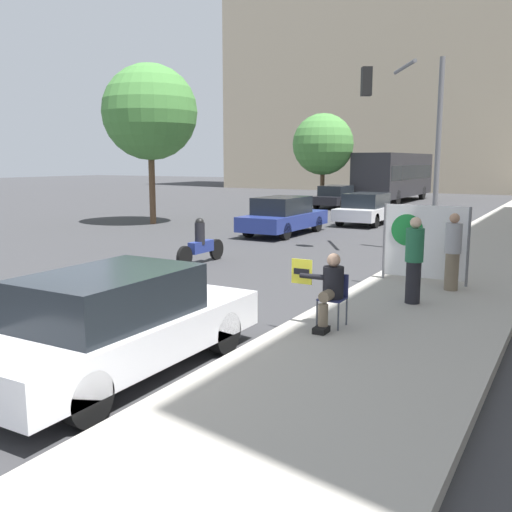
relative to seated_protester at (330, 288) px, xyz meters
The scene contains 16 objects.
ground_plane 3.92m from the seated_protester, 128.19° to the right, with size 160.00×160.00×0.00m, color #38383A.
sidewalk_curb 12.05m from the seated_protester, 85.53° to the left, with size 3.35×90.00×0.17m, color #A8A399.
building_backdrop_far 52.34m from the seated_protester, 95.01° to the left, with size 52.00×12.00×32.67m.
seated_protester is the anchor object (origin of this frame).
jogger_on_sidewalk 2.40m from the seated_protester, 71.20° to the left, with size 0.34×0.34×1.65m.
pedestrian_behind 3.96m from the seated_protester, 72.55° to the left, with size 0.34×0.34×1.62m.
protest_banner 4.32m from the seated_protester, 83.68° to the left, with size 1.89×0.06×1.72m.
traffic_light_pole 9.97m from the seated_protester, 97.61° to the left, with size 2.24×2.02×5.76m.
parked_car_curbside 3.48m from the seated_protester, 121.82° to the right, with size 1.75×4.42×1.43m.
car_on_road_nearest 13.19m from the seated_protester, 120.24° to the left, with size 1.76×4.62×1.48m.
car_on_road_midblock 17.27m from the seated_protester, 106.84° to the left, with size 1.82×4.25×1.42m.
car_on_road_distant 26.41m from the seated_protester, 111.51° to the left, with size 1.74×4.33×1.36m.
city_bus_on_road 32.39m from the seated_protester, 104.40° to the left, with size 2.58×10.97×3.35m.
motorcycle_on_road 7.30m from the seated_protester, 141.80° to the left, with size 0.28×2.15×1.30m.
street_tree_near_curb 18.52m from the seated_protester, 138.85° to the left, with size 4.23×4.23×7.11m.
street_tree_midblock 28.13m from the seated_protester, 113.40° to the left, with size 3.87×3.87×5.83m.
Camera 1 is at (5.79, -5.41, 2.86)m, focal length 40.00 mm.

